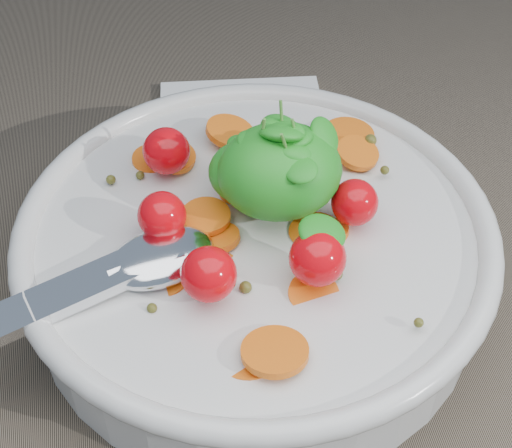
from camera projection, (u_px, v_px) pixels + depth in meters
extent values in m
plane|color=#695C4B|center=(287.00, 300.00, 0.53)|extent=(6.00, 6.00, 0.00)
cylinder|color=silver|center=(256.00, 259.00, 0.52)|extent=(0.29, 0.29, 0.06)
torus|color=silver|center=(256.00, 229.00, 0.50)|extent=(0.31, 0.31, 0.02)
cylinder|color=silver|center=(256.00, 283.00, 0.54)|extent=(0.15, 0.15, 0.01)
cylinder|color=brown|center=(256.00, 259.00, 0.52)|extent=(0.27, 0.27, 0.04)
cylinder|color=orange|center=(264.00, 300.00, 0.46)|extent=(0.04, 0.04, 0.01)
cylinder|color=orange|center=(242.00, 186.00, 0.52)|extent=(0.05, 0.05, 0.01)
cylinder|color=orange|center=(189.00, 223.00, 0.51)|extent=(0.04, 0.04, 0.01)
cylinder|color=orange|center=(152.00, 160.00, 0.55)|extent=(0.04, 0.04, 0.01)
cylinder|color=orange|center=(314.00, 232.00, 0.50)|extent=(0.05, 0.05, 0.01)
cylinder|color=orange|center=(175.00, 230.00, 0.50)|extent=(0.05, 0.05, 0.02)
cylinder|color=orange|center=(173.00, 156.00, 0.54)|extent=(0.04, 0.04, 0.01)
cylinder|color=orange|center=(327.00, 232.00, 0.50)|extent=(0.04, 0.04, 0.01)
cylinder|color=orange|center=(230.00, 132.00, 0.56)|extent=(0.04, 0.04, 0.02)
cylinder|color=orange|center=(150.00, 259.00, 0.47)|extent=(0.04, 0.04, 0.01)
cylinder|color=orange|center=(249.00, 356.00, 0.43)|extent=(0.05, 0.05, 0.01)
cylinder|color=orange|center=(314.00, 295.00, 0.46)|extent=(0.04, 0.04, 0.02)
cylinder|color=orange|center=(275.00, 352.00, 0.43)|extent=(0.05, 0.05, 0.01)
cylinder|color=orange|center=(349.00, 135.00, 0.56)|extent=(0.05, 0.05, 0.01)
cylinder|color=orange|center=(335.00, 259.00, 0.49)|extent=(0.03, 0.03, 0.01)
cylinder|color=orange|center=(165.00, 280.00, 0.47)|extent=(0.03, 0.03, 0.01)
cylinder|color=orange|center=(185.00, 253.00, 0.48)|extent=(0.05, 0.05, 0.01)
cylinder|color=orange|center=(209.00, 254.00, 0.48)|extent=(0.04, 0.04, 0.01)
cylinder|color=orange|center=(357.00, 153.00, 0.54)|extent=(0.04, 0.04, 0.01)
cylinder|color=orange|center=(217.00, 238.00, 0.49)|extent=(0.04, 0.04, 0.01)
cylinder|color=orange|center=(206.00, 216.00, 0.50)|extent=(0.04, 0.04, 0.01)
sphere|color=#514F1B|center=(140.00, 175.00, 0.53)|extent=(0.01, 0.01, 0.01)
sphere|color=#514F1B|center=(277.00, 184.00, 0.53)|extent=(0.01, 0.01, 0.01)
sphere|color=#514F1B|center=(261.00, 171.00, 0.53)|extent=(0.01, 0.01, 0.01)
sphere|color=#514F1B|center=(111.00, 180.00, 0.53)|extent=(0.01, 0.01, 0.01)
sphere|color=#514F1B|center=(370.00, 140.00, 0.55)|extent=(0.01, 0.01, 0.01)
sphere|color=#514F1B|center=(345.00, 129.00, 0.57)|extent=(0.01, 0.01, 0.01)
sphere|color=#514F1B|center=(152.00, 308.00, 0.45)|extent=(0.01, 0.01, 0.01)
sphere|color=#514F1B|center=(293.00, 364.00, 0.42)|extent=(0.01, 0.01, 0.01)
sphere|color=#514F1B|center=(262.00, 160.00, 0.54)|extent=(0.01, 0.01, 0.01)
sphere|color=#514F1B|center=(419.00, 323.00, 0.44)|extent=(0.01, 0.01, 0.01)
sphere|color=#514F1B|center=(336.00, 273.00, 0.47)|extent=(0.01, 0.01, 0.01)
sphere|color=#514F1B|center=(385.00, 170.00, 0.53)|extent=(0.01, 0.01, 0.01)
sphere|color=#514F1B|center=(246.00, 287.00, 0.46)|extent=(0.01, 0.01, 0.01)
sphere|color=red|center=(355.00, 202.00, 0.49)|extent=(0.03, 0.03, 0.03)
sphere|color=red|center=(289.00, 146.00, 0.53)|extent=(0.03, 0.03, 0.03)
sphere|color=red|center=(166.00, 151.00, 0.52)|extent=(0.03, 0.03, 0.03)
sphere|color=red|center=(162.00, 216.00, 0.48)|extent=(0.03, 0.03, 0.03)
sphere|color=red|center=(209.00, 274.00, 0.44)|extent=(0.03, 0.03, 0.03)
sphere|color=red|center=(317.00, 258.00, 0.45)|extent=(0.03, 0.03, 0.03)
ellipsoid|color=green|center=(280.00, 171.00, 0.48)|extent=(0.08, 0.07, 0.06)
ellipsoid|color=green|center=(244.00, 172.00, 0.50)|extent=(0.05, 0.05, 0.04)
ellipsoid|color=green|center=(276.00, 155.00, 0.47)|extent=(0.03, 0.03, 0.02)
ellipsoid|color=green|center=(293.00, 140.00, 0.47)|extent=(0.04, 0.03, 0.02)
ellipsoid|color=green|center=(304.00, 148.00, 0.48)|extent=(0.02, 0.02, 0.01)
ellipsoid|color=green|center=(282.00, 161.00, 0.47)|extent=(0.02, 0.02, 0.01)
ellipsoid|color=green|center=(267.00, 182.00, 0.47)|extent=(0.03, 0.03, 0.02)
ellipsoid|color=green|center=(283.00, 137.00, 0.47)|extent=(0.03, 0.03, 0.02)
ellipsoid|color=green|center=(281.00, 129.00, 0.48)|extent=(0.03, 0.04, 0.02)
ellipsoid|color=green|center=(291.00, 165.00, 0.48)|extent=(0.04, 0.04, 0.03)
ellipsoid|color=green|center=(297.00, 153.00, 0.46)|extent=(0.02, 0.02, 0.02)
ellipsoid|color=green|center=(289.00, 159.00, 0.47)|extent=(0.03, 0.03, 0.02)
ellipsoid|color=green|center=(282.00, 133.00, 0.47)|extent=(0.04, 0.04, 0.02)
ellipsoid|color=green|center=(259.00, 140.00, 0.50)|extent=(0.03, 0.02, 0.02)
ellipsoid|color=green|center=(322.00, 233.00, 0.45)|extent=(0.04, 0.04, 0.02)
ellipsoid|color=green|center=(286.00, 137.00, 0.49)|extent=(0.03, 0.03, 0.02)
ellipsoid|color=green|center=(290.00, 159.00, 0.49)|extent=(0.03, 0.02, 0.02)
ellipsoid|color=green|center=(283.00, 161.00, 0.48)|extent=(0.03, 0.03, 0.02)
ellipsoid|color=green|center=(278.00, 129.00, 0.48)|extent=(0.03, 0.03, 0.02)
ellipsoid|color=green|center=(282.00, 148.00, 0.47)|extent=(0.02, 0.02, 0.02)
ellipsoid|color=green|center=(324.00, 136.00, 0.48)|extent=(0.02, 0.03, 0.03)
ellipsoid|color=green|center=(301.00, 170.00, 0.45)|extent=(0.03, 0.03, 0.01)
ellipsoid|color=green|center=(259.00, 146.00, 0.48)|extent=(0.04, 0.04, 0.02)
ellipsoid|color=green|center=(279.00, 145.00, 0.47)|extent=(0.03, 0.03, 0.02)
ellipsoid|color=green|center=(284.00, 137.00, 0.51)|extent=(0.03, 0.03, 0.01)
ellipsoid|color=green|center=(247.00, 151.00, 0.51)|extent=(0.04, 0.04, 0.03)
cylinder|color=#4C8C33|center=(301.00, 157.00, 0.47)|extent=(0.01, 0.01, 0.05)
cylinder|color=#4C8C33|center=(260.00, 153.00, 0.47)|extent=(0.01, 0.00, 0.05)
cylinder|color=#4C8C33|center=(283.00, 139.00, 0.48)|extent=(0.00, 0.01, 0.05)
cylinder|color=#4C8C33|center=(291.00, 164.00, 0.47)|extent=(0.02, 0.01, 0.05)
ellipsoid|color=silver|center=(161.00, 257.00, 0.47)|extent=(0.08, 0.06, 0.02)
cube|color=silver|center=(76.00, 290.00, 0.45)|extent=(0.13, 0.06, 0.02)
cylinder|color=silver|center=(127.00, 269.00, 0.46)|extent=(0.03, 0.02, 0.01)
cube|color=white|center=(243.00, 123.00, 0.67)|extent=(0.15, 0.14, 0.01)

